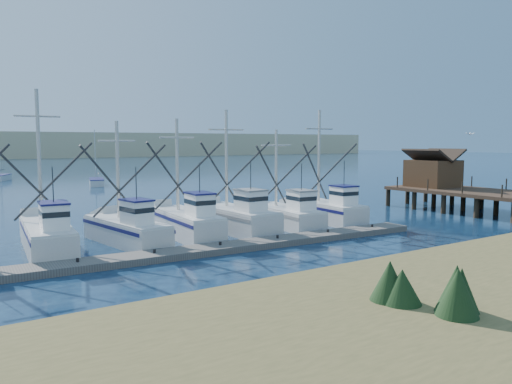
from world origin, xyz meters
TOP-DOWN VIEW (x-y plane):
  - ground at (0.00, 0.00)m, footprint 500.00×500.00m
  - shore_bank at (-8.00, -10.00)m, footprint 40.00×10.00m
  - floating_dock at (-5.62, 6.11)m, footprint 29.01×3.27m
  - timber_pier at (21.50, 8.46)m, footprint 7.00×20.00m
  - trawler_fleet at (-5.88, 10.93)m, footprint 28.69×8.49m
  - sailboat_near at (0.97, 54.50)m, footprint 3.27×6.11m
  - sailboat_far at (-9.51, 72.25)m, footprint 3.63×5.21m
  - flying_gull at (19.86, 7.08)m, footprint 1.18×0.22m

SIDE VIEW (x-z plane):
  - ground at x=0.00m, z-range 0.00..0.00m
  - floating_dock at x=-5.62m, z-range 0.00..0.39m
  - sailboat_near at x=0.97m, z-range -3.56..4.54m
  - sailboat_far at x=-9.51m, z-range -3.55..4.55m
  - shore_bank at x=-8.00m, z-range 0.00..1.60m
  - trawler_fleet at x=-5.88m, z-range -3.76..5.71m
  - timber_pier at x=21.50m, z-range -1.43..6.57m
  - flying_gull at x=19.86m, z-range 6.95..7.17m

